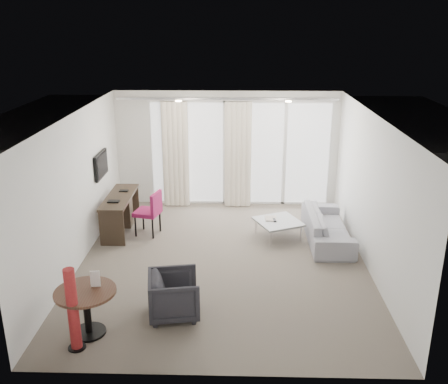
{
  "coord_description": "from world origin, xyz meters",
  "views": [
    {
      "loc": [
        0.24,
        -7.95,
        4.07
      ],
      "look_at": [
        0.0,
        0.6,
        1.1
      ],
      "focal_mm": 40.0,
      "sensor_mm": 36.0,
      "label": 1
    }
  ],
  "objects_px": {
    "coffee_table": "(278,229)",
    "tub_armchair": "(174,295)",
    "rattan_chair_b": "(306,164)",
    "desk_chair": "(147,213)",
    "round_table": "(87,312)",
    "sofa": "(327,226)",
    "desk": "(120,213)",
    "rattan_chair_a": "(245,165)",
    "red_lamp": "(73,310)"
  },
  "relations": [
    {
      "from": "desk",
      "to": "round_table",
      "type": "bearing_deg",
      "value": -84.49
    },
    {
      "from": "desk",
      "to": "rattan_chair_b",
      "type": "bearing_deg",
      "value": 40.48
    },
    {
      "from": "tub_armchair",
      "to": "sofa",
      "type": "bearing_deg",
      "value": -53.94
    },
    {
      "from": "coffee_table",
      "to": "rattan_chair_b",
      "type": "bearing_deg",
      "value": 75.13
    },
    {
      "from": "rattan_chair_a",
      "to": "red_lamp",
      "type": "bearing_deg",
      "value": -113.82
    },
    {
      "from": "round_table",
      "to": "coffee_table",
      "type": "relative_size",
      "value": 1.05
    },
    {
      "from": "desk_chair",
      "to": "round_table",
      "type": "height_order",
      "value": "desk_chair"
    },
    {
      "from": "coffee_table",
      "to": "sofa",
      "type": "relative_size",
      "value": 0.4
    },
    {
      "from": "rattan_chair_a",
      "to": "sofa",
      "type": "bearing_deg",
      "value": -74.15
    },
    {
      "from": "sofa",
      "to": "rattan_chair_b",
      "type": "relative_size",
      "value": 2.4
    },
    {
      "from": "round_table",
      "to": "red_lamp",
      "type": "height_order",
      "value": "red_lamp"
    },
    {
      "from": "red_lamp",
      "to": "tub_armchair",
      "type": "distance_m",
      "value": 1.46
    },
    {
      "from": "red_lamp",
      "to": "rattan_chair_a",
      "type": "relative_size",
      "value": 1.36
    },
    {
      "from": "red_lamp",
      "to": "desk_chair",
      "type": "bearing_deg",
      "value": 85.3
    },
    {
      "from": "desk_chair",
      "to": "rattan_chair_a",
      "type": "bearing_deg",
      "value": 75.44
    },
    {
      "from": "desk",
      "to": "rattan_chair_b",
      "type": "xyz_separation_m",
      "value": [
        4.18,
        3.56,
        0.04
      ]
    },
    {
      "from": "rattan_chair_a",
      "to": "rattan_chair_b",
      "type": "relative_size",
      "value": 1.04
    },
    {
      "from": "tub_armchair",
      "to": "coffee_table",
      "type": "bearing_deg",
      "value": -40.83
    },
    {
      "from": "sofa",
      "to": "rattan_chair_b",
      "type": "distance_m",
      "value": 3.93
    },
    {
      "from": "desk_chair",
      "to": "coffee_table",
      "type": "distance_m",
      "value": 2.6
    },
    {
      "from": "desk",
      "to": "sofa",
      "type": "bearing_deg",
      "value": -5.07
    },
    {
      "from": "red_lamp",
      "to": "rattan_chair_a",
      "type": "bearing_deg",
      "value": 72.69
    },
    {
      "from": "desk",
      "to": "round_table",
      "type": "relative_size",
      "value": 1.9
    },
    {
      "from": "round_table",
      "to": "rattan_chair_a",
      "type": "xyz_separation_m",
      "value": [
        2.2,
        6.95,
        0.09
      ]
    },
    {
      "from": "coffee_table",
      "to": "rattan_chair_b",
      "type": "distance_m",
      "value": 3.97
    },
    {
      "from": "tub_armchair",
      "to": "rattan_chair_a",
      "type": "bearing_deg",
      "value": -18.87
    },
    {
      "from": "rattan_chair_b",
      "to": "round_table",
      "type": "bearing_deg",
      "value": -103.95
    },
    {
      "from": "sofa",
      "to": "rattan_chair_b",
      "type": "height_order",
      "value": "rattan_chair_b"
    },
    {
      "from": "tub_armchair",
      "to": "red_lamp",
      "type": "bearing_deg",
      "value": 114.75
    },
    {
      "from": "round_table",
      "to": "tub_armchair",
      "type": "height_order",
      "value": "round_table"
    },
    {
      "from": "red_lamp",
      "to": "tub_armchair",
      "type": "bearing_deg",
      "value": 34.13
    },
    {
      "from": "tub_armchair",
      "to": "rattan_chair_b",
      "type": "bearing_deg",
      "value": -31.72
    },
    {
      "from": "rattan_chair_b",
      "to": "desk",
      "type": "bearing_deg",
      "value": -125.03
    },
    {
      "from": "coffee_table",
      "to": "rattan_chair_a",
      "type": "relative_size",
      "value": 0.93
    },
    {
      "from": "round_table",
      "to": "coffee_table",
      "type": "distance_m",
      "value": 4.31
    },
    {
      "from": "desk_chair",
      "to": "round_table",
      "type": "distance_m",
      "value": 3.37
    },
    {
      "from": "coffee_table",
      "to": "sofa",
      "type": "bearing_deg",
      "value": -5.76
    },
    {
      "from": "desk",
      "to": "rattan_chair_a",
      "type": "xyz_separation_m",
      "value": [
        2.54,
        3.43,
        0.06
      ]
    },
    {
      "from": "sofa",
      "to": "round_table",
      "type": "bearing_deg",
      "value": 129.99
    },
    {
      "from": "desk_chair",
      "to": "rattan_chair_b",
      "type": "distance_m",
      "value": 5.18
    },
    {
      "from": "rattan_chair_a",
      "to": "desk",
      "type": "bearing_deg",
      "value": -133.08
    },
    {
      "from": "round_table",
      "to": "rattan_chair_b",
      "type": "height_order",
      "value": "rattan_chair_b"
    },
    {
      "from": "red_lamp",
      "to": "rattan_chair_a",
      "type": "distance_m",
      "value": 7.62
    },
    {
      "from": "rattan_chair_a",
      "to": "rattan_chair_b",
      "type": "bearing_deg",
      "value": -1.69
    },
    {
      "from": "coffee_table",
      "to": "rattan_chair_a",
      "type": "distance_m",
      "value": 3.76
    },
    {
      "from": "tub_armchair",
      "to": "rattan_chair_a",
      "type": "height_order",
      "value": "rattan_chair_a"
    },
    {
      "from": "coffee_table",
      "to": "rattan_chair_a",
      "type": "xyz_separation_m",
      "value": [
        -0.62,
        3.7,
        0.25
      ]
    },
    {
      "from": "tub_armchair",
      "to": "sofa",
      "type": "height_order",
      "value": "tub_armchair"
    },
    {
      "from": "tub_armchair",
      "to": "rattan_chair_b",
      "type": "height_order",
      "value": "rattan_chair_b"
    },
    {
      "from": "coffee_table",
      "to": "tub_armchair",
      "type": "bearing_deg",
      "value": -121.45
    }
  ]
}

